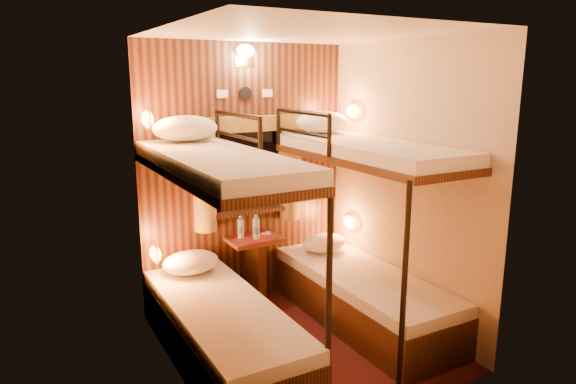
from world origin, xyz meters
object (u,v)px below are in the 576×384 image
bottle_left (241,229)px  bunk_left (221,291)px  table (256,262)px  bottle_right (256,229)px  bunk_right (363,261)px

bottle_left → bunk_left: bearing=-122.3°
bottle_left → table: bearing=-19.9°
bunk_left → bottle_right: bearing=49.1°
table → bottle_right: bottle_right is taller
bunk_left → bottle_right: (0.63, 0.73, 0.19)m
bunk_right → bottle_right: 1.00m
bunk_left → table: bunk_left is taller
bunk_right → bottle_right: bunk_right is taller
bunk_left → bottle_left: (0.52, 0.83, 0.18)m
bottle_right → table: bearing=75.2°
bunk_left → bottle_left: 0.99m
bunk_right → table: size_ratio=2.90×
bunk_left → bottle_left: size_ratio=9.08×
bunk_left → bottle_left: bunk_left is taller
bunk_right → bottle_right: (-0.66, 0.73, 0.19)m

